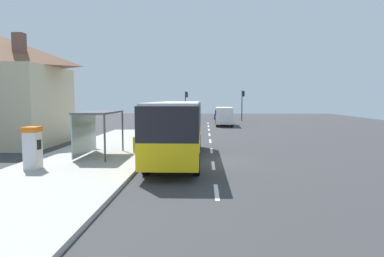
{
  "coord_description": "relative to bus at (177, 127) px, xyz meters",
  "views": [
    {
      "loc": [
        -0.18,
        -18.31,
        3.4
      ],
      "look_at": [
        -1.0,
        3.45,
        1.5
      ],
      "focal_mm": 32.21,
      "sensor_mm": 36.0,
      "label": 1
    }
  ],
  "objects": [
    {
      "name": "lane_stripe_seg_6",
      "position": [
        1.96,
        23.53,
        -1.84
      ],
      "size": [
        0.16,
        2.2,
        0.01
      ],
      "primitive_type": "cube",
      "color": "silver",
      "rests_on": "ground"
    },
    {
      "name": "ticket_machine",
      "position": [
        -6.33,
        -3.49,
        -0.67
      ],
      "size": [
        0.66,
        0.76,
        1.94
      ],
      "color": "silver",
      "rests_on": "sidewalk_platform"
    },
    {
      "name": "bus",
      "position": [
        0.0,
        0.0,
        0.0
      ],
      "size": [
        2.6,
        11.03,
        3.21
      ],
      "color": "yellow",
      "rests_on": "ground"
    },
    {
      "name": "sedan_far",
      "position": [
        4.02,
        27.61,
        -1.05
      ],
      "size": [
        2.04,
        4.49,
        1.52
      ],
      "color": "#A51919",
      "rests_on": "ground"
    },
    {
      "name": "lane_stripe_seg_1",
      "position": [
        1.96,
        -1.47,
        -1.84
      ],
      "size": [
        0.16,
        2.2,
        0.01
      ],
      "primitive_type": "cube",
      "color": "silver",
      "rests_on": "ground"
    },
    {
      "name": "recycling_bin_orange",
      "position": [
        -2.49,
        2.07,
        -1.19
      ],
      "size": [
        0.52,
        0.52,
        0.95
      ],
      "primitive_type": "cylinder",
      "color": "orange",
      "rests_on": "sidewalk_platform"
    },
    {
      "name": "lane_stripe_seg_4",
      "position": [
        1.96,
        13.53,
        -1.84
      ],
      "size": [
        0.16,
        2.2,
        0.01
      ],
      "primitive_type": "cube",
      "color": "silver",
      "rests_on": "ground"
    },
    {
      "name": "lane_stripe_seg_2",
      "position": [
        1.96,
        3.53,
        -1.84
      ],
      "size": [
        0.16,
        2.2,
        0.01
      ],
      "primitive_type": "cube",
      "color": "silver",
      "rests_on": "ground"
    },
    {
      "name": "recycling_bin_green",
      "position": [
        -2.49,
        2.77,
        -1.19
      ],
      "size": [
        0.52,
        0.52,
        0.95
      ],
      "primitive_type": "cylinder",
      "color": "green",
      "rests_on": "sidewalk_platform"
    },
    {
      "name": "white_van",
      "position": [
        3.91,
        24.15,
        -0.5
      ],
      "size": [
        2.16,
        5.26,
        2.3
      ],
      "color": "white",
      "rests_on": "ground"
    },
    {
      "name": "sidewalk_platform",
      "position": [
        -4.69,
        1.53,
        -1.75
      ],
      "size": [
        6.2,
        30.0,
        0.18
      ],
      "primitive_type": "cube",
      "color": "#ADAAA3",
      "rests_on": "ground"
    },
    {
      "name": "bus_shelter",
      "position": [
        -4.7,
        0.23,
        0.25
      ],
      "size": [
        1.8,
        4.0,
        2.5
      ],
      "color": "#4C4C51",
      "rests_on": "sidewalk_platform"
    },
    {
      "name": "traffic_light_far_side",
      "position": [
        -1.38,
        34.3,
        1.18
      ],
      "size": [
        0.49,
        0.28,
        4.5
      ],
      "color": "#2D2D2D",
      "rests_on": "ground"
    },
    {
      "name": "ground_plane",
      "position": [
        1.71,
        13.53,
        -1.86
      ],
      "size": [
        56.0,
        92.0,
        0.04
      ],
      "primitive_type": "cube",
      "color": "#38383A"
    },
    {
      "name": "lane_stripe_seg_0",
      "position": [
        1.96,
        -6.47,
        -1.84
      ],
      "size": [
        0.16,
        2.2,
        0.01
      ],
      "primitive_type": "cube",
      "color": "silver",
      "rests_on": "ground"
    },
    {
      "name": "recycling_bin_yellow",
      "position": [
        -2.49,
        1.37,
        -1.19
      ],
      "size": [
        0.52,
        0.52,
        0.95
      ],
      "primitive_type": "cylinder",
      "color": "yellow",
      "rests_on": "sidewalk_platform"
    },
    {
      "name": "lane_stripe_seg_3",
      "position": [
        1.96,
        8.53,
        -1.84
      ],
      "size": [
        0.16,
        2.2,
        0.01
      ],
      "primitive_type": "cube",
      "color": "silver",
      "rests_on": "ground"
    },
    {
      "name": "sedan_near",
      "position": [
        4.01,
        39.01,
        -1.05
      ],
      "size": [
        1.94,
        4.45,
        1.52
      ],
      "color": "navy",
      "rests_on": "ground"
    },
    {
      "name": "lane_stripe_seg_5",
      "position": [
        1.96,
        18.53,
        -1.84
      ],
      "size": [
        0.16,
        2.2,
        0.01
      ],
      "primitive_type": "cube",
      "color": "silver",
      "rests_on": "ground"
    },
    {
      "name": "traffic_light_near_side",
      "position": [
        7.22,
        33.5,
        1.24
      ],
      "size": [
        0.49,
        0.28,
        4.61
      ],
      "color": "#2D2D2D",
      "rests_on": "ground"
    },
    {
      "name": "lane_stripe_seg_7",
      "position": [
        1.96,
        28.53,
        -1.84
      ],
      "size": [
        0.16,
        2.2,
        0.01
      ],
      "primitive_type": "cube",
      "color": "silver",
      "rests_on": "ground"
    }
  ]
}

